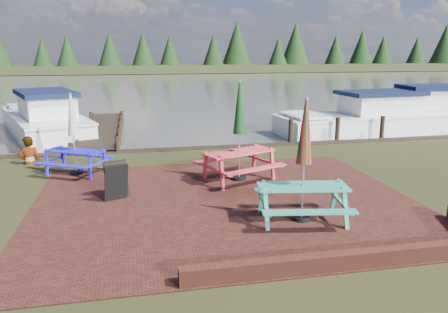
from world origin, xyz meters
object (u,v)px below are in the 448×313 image
picnic_table_teal (303,180)px  boat_far (422,115)px  picnic_table_blue (74,147)px  boat_near (365,120)px  boat_jetty (45,121)px  person (27,136)px  picnic_table_red (239,147)px  chalkboard (116,181)px  jetty (102,129)px

picnic_table_teal → boat_far: (10.27, 10.43, -0.42)m
picnic_table_blue → boat_near: 13.10m
boat_jetty → boat_far: size_ratio=1.08×
boat_far → person: (-17.01, -4.21, 0.42)m
picnic_table_teal → boat_jetty: picnic_table_teal is taller
boat_jetty → person: (0.59, -6.06, 0.43)m
picnic_table_red → picnic_table_blue: picnic_table_red is taller
chalkboard → boat_far: 16.38m
chalkboard → boat_near: (10.81, 7.65, -0.04)m
boat_jetty → boat_far: (17.60, -1.85, 0.01)m
person → jetty: bearing=-116.6°
picnic_table_red → boat_far: size_ratio=0.36×
picnic_table_teal → chalkboard: (-3.89, 2.20, -0.44)m
boat_near → boat_far: 3.41m
chalkboard → jetty: (-0.95, 9.53, -0.36)m
picnic_table_red → boat_jetty: picnic_table_red is taller
picnic_table_blue → boat_near: size_ratio=0.29×
picnic_table_teal → boat_jetty: size_ratio=0.32×
jetty → boat_far: size_ratio=1.19×
chalkboard → boat_far: boat_far is taller
picnic_table_red → chalkboard: bearing=174.3°
picnic_table_red → chalkboard: 3.47m
picnic_table_teal → person: size_ratio=1.43×
picnic_table_blue → chalkboard: size_ratio=2.56×
picnic_table_teal → jetty: picnic_table_teal is taller
picnic_table_red → picnic_table_blue: size_ratio=1.16×
picnic_table_blue → boat_jetty: size_ratio=0.29×
picnic_table_teal → picnic_table_blue: picnic_table_teal is taller
picnic_table_teal → jetty: bearing=121.8°
picnic_table_teal → picnic_table_red: size_ratio=0.95×
boat_jetty → jetty: bearing=-32.6°
jetty → person: (-1.89, -5.51, 0.79)m
picnic_table_blue → picnic_table_teal: bearing=-12.5°
boat_jetty → person: size_ratio=4.55×
picnic_table_red → person: picnic_table_red is taller
picnic_table_red → picnic_table_blue: bearing=138.5°
boat_near → picnic_table_red: bearing=126.2°
boat_far → picnic_table_teal: bearing=140.7°
jetty → picnic_table_red: bearing=-63.6°
picnic_table_blue → picnic_table_red: bearing=11.0°
picnic_table_red → boat_near: picnic_table_red is taller
picnic_table_teal → person: (-6.74, 6.22, -0.01)m
boat_far → person: size_ratio=4.20×
picnic_table_blue → boat_far: size_ratio=0.31×
boat_jetty → boat_near: bearing=-29.9°
picnic_table_red → chalkboard: size_ratio=2.97×
chalkboard → person: person is taller
chalkboard → boat_jetty: 10.65m
picnic_table_red → boat_jetty: size_ratio=0.33×
boat_far → person: boat_far is taller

